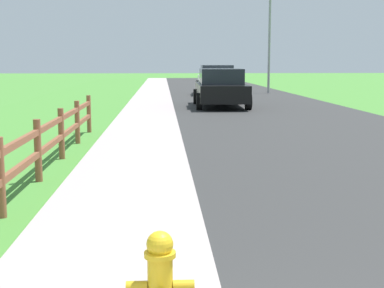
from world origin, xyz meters
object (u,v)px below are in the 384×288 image
at_px(fire_hydrant, 160,282).
at_px(parked_car_white, 217,80).
at_px(parked_suv_black, 221,88).
at_px(street_lamp, 272,25).

xyz_separation_m(fire_hydrant, parked_car_white, (3.01, 26.70, 0.47)).
relative_size(parked_suv_black, parked_car_white, 0.99).
bearing_deg(parked_suv_black, fire_hydrant, -97.27).
height_order(parked_car_white, street_lamp, street_lamp).
bearing_deg(parked_car_white, fire_hydrant, -96.43).
height_order(parked_suv_black, parked_car_white, parked_car_white).
xyz_separation_m(parked_car_white, street_lamp, (3.31, 1.70, 3.09)).
bearing_deg(street_lamp, parked_suv_black, -112.20).
bearing_deg(fire_hydrant, parked_car_white, 83.57).
height_order(fire_hydrant, parked_car_white, parked_car_white).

